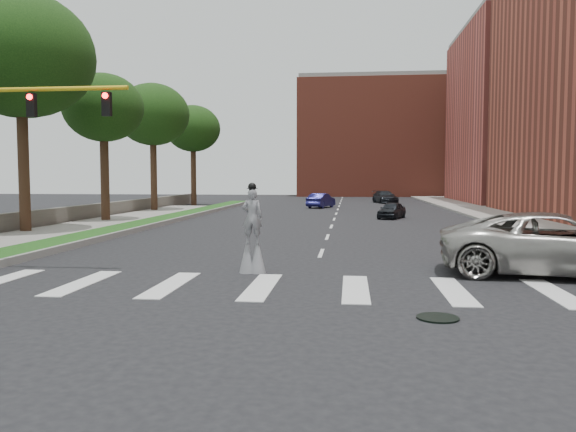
{
  "coord_description": "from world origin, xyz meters",
  "views": [
    {
      "loc": [
        1.12,
        -14.06,
        3.02
      ],
      "look_at": [
        -0.96,
        4.72,
        1.7
      ],
      "focal_mm": 35.0,
      "sensor_mm": 36.0,
      "label": 1
    }
  ],
  "objects": [
    {
      "name": "building_backdrop",
      "position": [
        6.0,
        78.0,
        9.0
      ],
      "size": [
        26.0,
        14.0,
        18.0
      ],
      "primitive_type": "cube",
      "color": "#994230",
      "rests_on": "ground"
    },
    {
      "name": "tree_3",
      "position": [
        -14.99,
        21.48,
        7.48
      ],
      "size": [
        5.24,
        5.24,
        9.77
      ],
      "color": "#352115",
      "rests_on": "ground"
    },
    {
      "name": "tree_4",
      "position": [
        -15.75,
        32.88,
        8.31
      ],
      "size": [
        6.23,
        6.23,
        11.01
      ],
      "color": "#352115",
      "rests_on": "ground"
    },
    {
      "name": "suv_crossing",
      "position": [
        7.42,
        3.77,
        0.96
      ],
      "size": [
        7.34,
        4.21,
        1.93
      ],
      "primitive_type": "imported",
      "rotation": [
        0.0,
        0.0,
        1.42
      ],
      "color": "#A3A19A",
      "rests_on": "ground"
    },
    {
      "name": "stone_wall",
      "position": [
        -17.0,
        22.0,
        0.55
      ],
      "size": [
        0.5,
        56.0,
        1.1
      ],
      "primitive_type": "cube",
      "color": "#57524A",
      "rests_on": "ground"
    },
    {
      "name": "ground_plane",
      "position": [
        0.0,
        0.0,
        0.0
      ],
      "size": [
        160.0,
        160.0,
        0.0
      ],
      "primitive_type": "plane",
      "color": "black",
      "rests_on": "ground"
    },
    {
      "name": "building_far",
      "position": [
        22.0,
        54.0,
        10.0
      ],
      "size": [
        16.0,
        22.0,
        20.0
      ],
      "primitive_type": "cube",
      "color": "#BE5046",
      "rests_on": "ground"
    },
    {
      "name": "traffic_signal",
      "position": [
        -9.78,
        3.0,
        4.15
      ],
      "size": [
        5.3,
        0.23,
        6.2
      ],
      "color": "black",
      "rests_on": "ground"
    },
    {
      "name": "car_far",
      "position": [
        5.13,
        51.4,
        0.71
      ],
      "size": [
        3.13,
        5.21,
        1.41
      ],
      "primitive_type": "imported",
      "rotation": [
        0.0,
        0.0,
        0.25
      ],
      "color": "black",
      "rests_on": "ground"
    },
    {
      "name": "car_near",
      "position": [
        4.14,
        27.15,
        0.6
      ],
      "size": [
        2.54,
        3.82,
        1.21
      ],
      "primitive_type": "imported",
      "rotation": [
        0.0,
        0.0,
        -0.34
      ],
      "color": "black",
      "rests_on": "ground"
    },
    {
      "name": "tree_2",
      "position": [
        -15.91,
        13.73,
        9.27
      ],
      "size": [
        7.57,
        7.57,
        12.52
      ],
      "color": "#352115",
      "rests_on": "ground"
    },
    {
      "name": "tree_5",
      "position": [
        -15.21,
        43.37,
        7.98
      ],
      "size": [
        5.68,
        5.68,
        10.46
      ],
      "color": "#352115",
      "rests_on": "ground"
    },
    {
      "name": "car_mid",
      "position": [
        -1.7,
        40.76,
        0.7
      ],
      "size": [
        2.76,
        4.53,
        1.41
      ],
      "primitive_type": "imported",
      "rotation": [
        0.0,
        0.0,
        2.82
      ],
      "color": "navy",
      "rests_on": "ground"
    },
    {
      "name": "sidewalk_right",
      "position": [
        12.5,
        25.0,
        0.09
      ],
      "size": [
        5.0,
        90.0,
        0.18
      ],
      "primitive_type": "cube",
      "color": "gray",
      "rests_on": "ground"
    },
    {
      "name": "manhole",
      "position": [
        3.0,
        -2.0,
        0.02
      ],
      "size": [
        0.9,
        0.9,
        0.04
      ],
      "primitive_type": "cylinder",
      "color": "black",
      "rests_on": "ground"
    },
    {
      "name": "grass_median",
      "position": [
        -11.5,
        20.0,
        0.12
      ],
      "size": [
        2.0,
        60.0,
        0.25
      ],
      "primitive_type": "cube",
      "color": "#174513",
      "rests_on": "ground"
    },
    {
      "name": "sidewalk_left",
      "position": [
        -14.5,
        10.0,
        0.09
      ],
      "size": [
        4.0,
        60.0,
        0.18
      ],
      "primitive_type": "cube",
      "color": "gray",
      "rests_on": "ground"
    },
    {
      "name": "median_curb",
      "position": [
        -10.45,
        20.0,
        0.14
      ],
      "size": [
        0.2,
        60.0,
        0.28
      ],
      "primitive_type": "cube",
      "color": "gray",
      "rests_on": "ground"
    },
    {
      "name": "stilt_performer",
      "position": [
        -1.92,
        3.22,
        1.12
      ],
      "size": [
        0.84,
        0.52,
        2.84
      ],
      "rotation": [
        0.0,
        0.0,
        3.15
      ],
      "color": "#352115",
      "rests_on": "ground"
    }
  ]
}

